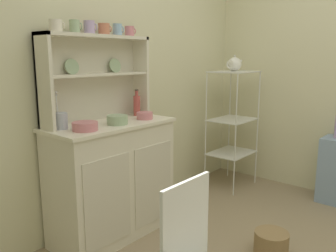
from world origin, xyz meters
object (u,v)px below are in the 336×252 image
(jam_bottle, at_px, (137,105))
(utensil_jar, at_px, (61,120))
(hutch_cabinet, at_px, (113,178))
(cup_cream_0, at_px, (56,26))
(bowl_mixing_large, at_px, (85,126))
(floor_basket, at_px, (271,243))
(porcelain_teapot, at_px, (234,64))
(bakers_rack, at_px, (233,115))
(hutch_shelf_unit, at_px, (95,71))

(jam_bottle, relative_size, utensil_jar, 0.85)
(hutch_cabinet, bearing_deg, cup_cream_0, 159.29)
(bowl_mixing_large, xyz_separation_m, jam_bottle, (0.63, 0.16, 0.06))
(floor_basket, height_order, jam_bottle, jam_bottle)
(cup_cream_0, relative_size, porcelain_teapot, 0.43)
(cup_cream_0, xyz_separation_m, utensil_jar, (-0.03, -0.04, -0.61))
(cup_cream_0, height_order, jam_bottle, cup_cream_0)
(bowl_mixing_large, bearing_deg, floor_basket, -51.06)
(utensil_jar, bearing_deg, cup_cream_0, 56.46)
(jam_bottle, distance_m, utensil_jar, 0.71)
(bakers_rack, distance_m, jam_bottle, 1.18)
(floor_basket, xyz_separation_m, utensil_jar, (-0.86, 1.12, 0.85))
(hutch_cabinet, height_order, bowl_mixing_large, bowl_mixing_large)
(bakers_rack, distance_m, bowl_mixing_large, 1.78)
(cup_cream_0, bearing_deg, utensil_jar, -123.54)
(bowl_mixing_large, distance_m, jam_bottle, 0.65)
(jam_bottle, height_order, utensil_jar, utensil_jar)
(bowl_mixing_large, bearing_deg, jam_bottle, 14.22)
(bakers_rack, xyz_separation_m, bowl_mixing_large, (-1.77, 0.07, 0.14))
(hutch_shelf_unit, height_order, bakers_rack, hutch_shelf_unit)
(bakers_rack, height_order, utensil_jar, bakers_rack)
(cup_cream_0, distance_m, utensil_jar, 0.61)
(bowl_mixing_large, distance_m, utensil_jar, 0.17)
(jam_bottle, xyz_separation_m, utensil_jar, (-0.70, -0.01, -0.03))
(hutch_cabinet, distance_m, porcelain_teapot, 1.71)
(hutch_shelf_unit, distance_m, bowl_mixing_large, 0.50)
(floor_basket, relative_size, porcelain_teapot, 1.02)
(hutch_cabinet, height_order, utensil_jar, utensil_jar)
(cup_cream_0, relative_size, utensil_jar, 0.39)
(hutch_cabinet, relative_size, floor_basket, 4.11)
(hutch_shelf_unit, height_order, cup_cream_0, cup_cream_0)
(cup_cream_0, distance_m, porcelain_teapot, 1.85)
(hutch_shelf_unit, xyz_separation_m, bowl_mixing_large, (-0.28, -0.24, -0.34))
(hutch_shelf_unit, distance_m, floor_basket, 1.75)
(jam_bottle, bearing_deg, hutch_cabinet, -166.22)
(hutch_shelf_unit, distance_m, jam_bottle, 0.46)
(bakers_rack, bearing_deg, utensil_jar, 173.06)
(hutch_cabinet, xyz_separation_m, utensil_jar, (-0.35, 0.08, 0.48))
(hutch_shelf_unit, height_order, jam_bottle, hutch_shelf_unit)
(hutch_cabinet, xyz_separation_m, bakers_rack, (1.49, -0.15, 0.31))
(hutch_cabinet, xyz_separation_m, hutch_shelf_unit, (0.00, 0.16, 0.79))
(jam_bottle, bearing_deg, cup_cream_0, 176.95)
(floor_basket, relative_size, utensil_jar, 0.93)
(hutch_cabinet, xyz_separation_m, bowl_mixing_large, (-0.28, -0.07, 0.45))
(hutch_shelf_unit, height_order, utensil_jar, hutch_shelf_unit)
(bakers_rack, bearing_deg, cup_cream_0, 171.58)
(floor_basket, distance_m, bowl_mixing_large, 1.49)
(cup_cream_0, bearing_deg, hutch_shelf_unit, 6.96)
(bakers_rack, relative_size, cup_cream_0, 12.29)
(hutch_shelf_unit, height_order, porcelain_teapot, hutch_shelf_unit)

